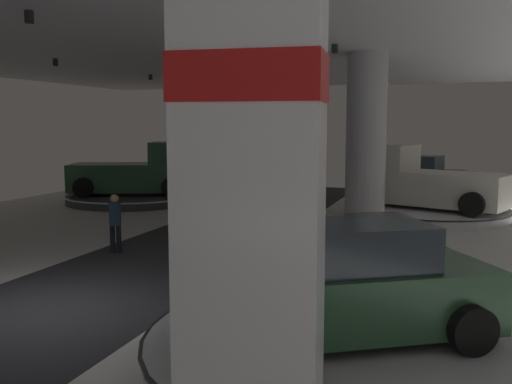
{
  "coord_description": "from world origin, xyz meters",
  "views": [
    {
      "loc": [
        6.94,
        -8.33,
        3.46
      ],
      "look_at": [
        1.38,
        7.77,
        1.4
      ],
      "focal_mm": 39.6,
      "sensor_mm": 36.0,
      "label": 1
    }
  ],
  "objects_px": {
    "pickup_truck_far_right": "(423,182)",
    "display_car_deep_right": "(416,175)",
    "display_platform_far_right": "(431,212)",
    "column_right": "(366,148)",
    "visitor_walking_far": "(115,219)",
    "pickup_truck_far_left": "(139,173)",
    "display_car_near_right": "(348,285)",
    "visitor_walking_near": "(264,197)",
    "display_platform_near_right": "(345,346)",
    "display_platform_far_left": "(133,198)",
    "display_platform_deep_right": "(415,194)",
    "brand_sign_pylon": "(250,270)"
  },
  "relations": [
    {
      "from": "brand_sign_pylon",
      "to": "display_platform_deep_right",
      "type": "height_order",
      "value": "brand_sign_pylon"
    },
    {
      "from": "display_platform_far_left",
      "to": "brand_sign_pylon",
      "type": "bearing_deg",
      "value": -56.15
    },
    {
      "from": "display_platform_far_left",
      "to": "display_platform_near_right",
      "type": "height_order",
      "value": "display_platform_far_left"
    },
    {
      "from": "brand_sign_pylon",
      "to": "display_car_near_right",
      "type": "relative_size",
      "value": 1.01
    },
    {
      "from": "pickup_truck_far_left",
      "to": "display_platform_near_right",
      "type": "relative_size",
      "value": 0.95
    },
    {
      "from": "pickup_truck_far_right",
      "to": "visitor_walking_near",
      "type": "distance_m",
      "value": 6.14
    },
    {
      "from": "display_platform_far_right",
      "to": "pickup_truck_far_right",
      "type": "distance_m",
      "value": 1.14
    },
    {
      "from": "pickup_truck_far_right",
      "to": "display_car_deep_right",
      "type": "distance_m",
      "value": 5.5
    },
    {
      "from": "display_platform_near_right",
      "to": "visitor_walking_near",
      "type": "xyz_separation_m",
      "value": [
        -4.81,
        10.69,
        0.71
      ]
    },
    {
      "from": "pickup_truck_far_left",
      "to": "display_car_near_right",
      "type": "distance_m",
      "value": 18.1
    },
    {
      "from": "brand_sign_pylon",
      "to": "display_car_near_right",
      "type": "height_order",
      "value": "brand_sign_pylon"
    },
    {
      "from": "display_platform_far_left",
      "to": "display_car_deep_right",
      "type": "xyz_separation_m",
      "value": [
        11.82,
        5.61,
        0.86
      ]
    },
    {
      "from": "column_right",
      "to": "display_platform_far_right",
      "type": "bearing_deg",
      "value": 71.14
    },
    {
      "from": "display_platform_near_right",
      "to": "visitor_walking_near",
      "type": "bearing_deg",
      "value": 114.21
    },
    {
      "from": "brand_sign_pylon",
      "to": "visitor_walking_far",
      "type": "distance_m",
      "value": 11.44
    },
    {
      "from": "pickup_truck_far_right",
      "to": "display_car_deep_right",
      "type": "height_order",
      "value": "pickup_truck_far_right"
    },
    {
      "from": "display_platform_near_right",
      "to": "display_car_near_right",
      "type": "relative_size",
      "value": 1.33
    },
    {
      "from": "display_platform_far_right",
      "to": "display_car_near_right",
      "type": "distance_m",
      "value": 13.79
    },
    {
      "from": "pickup_truck_far_left",
      "to": "visitor_walking_near",
      "type": "bearing_deg",
      "value": -24.72
    },
    {
      "from": "visitor_walking_far",
      "to": "display_platform_deep_right",
      "type": "bearing_deg",
      "value": 64.29
    },
    {
      "from": "pickup_truck_far_right",
      "to": "display_platform_far_left",
      "type": "xyz_separation_m",
      "value": [
        -12.39,
        -0.14,
        -1.09
      ]
    },
    {
      "from": "display_platform_far_left",
      "to": "display_platform_deep_right",
      "type": "height_order",
      "value": "display_platform_far_left"
    },
    {
      "from": "display_platform_near_right",
      "to": "pickup_truck_far_left",
      "type": "bearing_deg",
      "value": 130.09
    },
    {
      "from": "column_right",
      "to": "pickup_truck_far_left",
      "type": "bearing_deg",
      "value": 154.17
    },
    {
      "from": "display_platform_near_right",
      "to": "visitor_walking_far",
      "type": "xyz_separation_m",
      "value": [
        -7.11,
        4.92,
        0.71
      ]
    },
    {
      "from": "pickup_truck_far_left",
      "to": "display_car_deep_right",
      "type": "height_order",
      "value": "pickup_truck_far_left"
    },
    {
      "from": "brand_sign_pylon",
      "to": "display_platform_far_left",
      "type": "height_order",
      "value": "brand_sign_pylon"
    },
    {
      "from": "pickup_truck_far_left",
      "to": "display_car_near_right",
      "type": "relative_size",
      "value": 1.26
    },
    {
      "from": "brand_sign_pylon",
      "to": "pickup_truck_far_right",
      "type": "height_order",
      "value": "brand_sign_pylon"
    },
    {
      "from": "brand_sign_pylon",
      "to": "pickup_truck_far_left",
      "type": "height_order",
      "value": "brand_sign_pylon"
    },
    {
      "from": "display_platform_near_right",
      "to": "display_platform_deep_right",
      "type": "bearing_deg",
      "value": 90.48
    },
    {
      "from": "pickup_truck_far_left",
      "to": "visitor_walking_far",
      "type": "bearing_deg",
      "value": -63.03
    },
    {
      "from": "pickup_truck_far_right",
      "to": "display_car_near_right",
      "type": "bearing_deg",
      "value": -91.69
    },
    {
      "from": "visitor_walking_far",
      "to": "column_right",
      "type": "bearing_deg",
      "value": 31.66
    },
    {
      "from": "column_right",
      "to": "pickup_truck_far_right",
      "type": "relative_size",
      "value": 0.97
    },
    {
      "from": "display_platform_far_right",
      "to": "pickup_truck_far_left",
      "type": "distance_m",
      "value": 12.44
    },
    {
      "from": "display_platform_far_left",
      "to": "visitor_walking_far",
      "type": "relative_size",
      "value": 3.68
    },
    {
      "from": "visitor_walking_near",
      "to": "pickup_truck_far_right",
      "type": "bearing_deg",
      "value": 31.19
    },
    {
      "from": "brand_sign_pylon",
      "to": "pickup_truck_far_left",
      "type": "distance_m",
      "value": 21.29
    },
    {
      "from": "display_platform_far_right",
      "to": "display_platform_near_right",
      "type": "xyz_separation_m",
      "value": [
        -0.74,
        -13.76,
        -0.0
      ]
    },
    {
      "from": "display_platform_near_right",
      "to": "visitor_walking_far",
      "type": "height_order",
      "value": "visitor_walking_far"
    },
    {
      "from": "display_platform_near_right",
      "to": "display_car_deep_right",
      "type": "bearing_deg",
      "value": 90.39
    },
    {
      "from": "pickup_truck_far_right",
      "to": "display_platform_deep_right",
      "type": "height_order",
      "value": "pickup_truck_far_right"
    },
    {
      "from": "pickup_truck_far_right",
      "to": "pickup_truck_far_left",
      "type": "distance_m",
      "value": 12.09
    },
    {
      "from": "display_car_near_right",
      "to": "pickup_truck_far_right",
      "type": "bearing_deg",
      "value": 88.31
    },
    {
      "from": "display_platform_far_left",
      "to": "column_right",
      "type": "bearing_deg",
      "value": -24.72
    },
    {
      "from": "pickup_truck_far_left",
      "to": "display_platform_near_right",
      "type": "bearing_deg",
      "value": -49.91
    },
    {
      "from": "column_right",
      "to": "display_platform_far_left",
      "type": "xyz_separation_m",
      "value": [
        -10.96,
        5.04,
        -2.55
      ]
    },
    {
      "from": "display_car_deep_right",
      "to": "column_right",
      "type": "bearing_deg",
      "value": -94.64
    },
    {
      "from": "column_right",
      "to": "visitor_walking_far",
      "type": "xyz_separation_m",
      "value": [
        -6.11,
        -3.77,
        -1.84
      ]
    }
  ]
}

